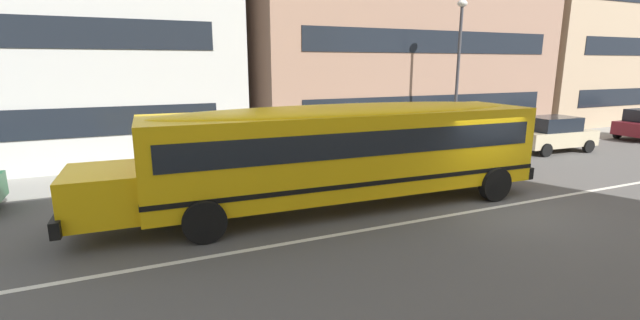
{
  "coord_description": "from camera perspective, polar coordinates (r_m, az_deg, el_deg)",
  "views": [
    {
      "loc": [
        -9.44,
        -8.79,
        4.04
      ],
      "look_at": [
        -5.17,
        0.97,
        1.66
      ],
      "focal_mm": 24.21,
      "sensor_mm": 36.0,
      "label": 1
    }
  ],
  "objects": [
    {
      "name": "sidewalk_far",
      "position": [
        19.5,
        5.88,
        0.58
      ],
      "size": [
        120.0,
        3.0,
        0.01
      ],
      "primitive_type": "cube",
      "color": "gray",
      "rests_on": "ground_plane"
    },
    {
      "name": "lane_centreline",
      "position": [
        13.52,
        22.4,
        -5.77
      ],
      "size": [
        110.0,
        0.16,
        0.01
      ],
      "primitive_type": "cube",
      "color": "silver",
      "rests_on": "ground_plane"
    },
    {
      "name": "ground_plane",
      "position": [
        13.52,
        22.39,
        -5.78
      ],
      "size": [
        400.0,
        400.0,
        0.0
      ],
      "primitive_type": "plane",
      "color": "#54514F"
    },
    {
      "name": "school_bus",
      "position": [
        12.22,
        2.81,
        1.73
      ],
      "size": [
        13.19,
        3.39,
        2.93
      ],
      "rotation": [
        0.0,
        0.0,
        3.11
      ],
      "color": "yellow",
      "rests_on": "ground_plane"
    },
    {
      "name": "apartment_block_far_left",
      "position": [
        24.72,
        -34.72,
        16.51
      ],
      "size": [
        17.49,
        12.37,
        13.3
      ],
      "color": "#B7B7B2",
      "rests_on": "ground_plane"
    },
    {
      "name": "street_lamp",
      "position": [
        21.06,
        17.86,
        12.75
      ],
      "size": [
        0.44,
        0.44,
        6.8
      ],
      "color": "#38383D",
      "rests_on": "ground_plane"
    },
    {
      "name": "parked_car_beige_by_lamppost",
      "position": [
        23.0,
        28.38,
        3.09
      ],
      "size": [
        3.99,
        2.05,
        1.64
      ],
      "rotation": [
        0.0,
        0.0,
        -0.06
      ],
      "color": "#C1B28E",
      "rests_on": "ground_plane"
    }
  ]
}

